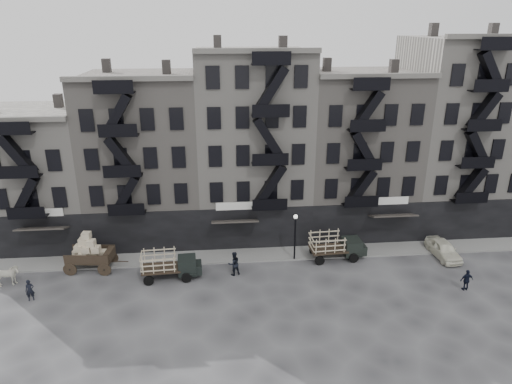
{
  "coord_description": "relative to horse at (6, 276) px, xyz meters",
  "views": [
    {
      "loc": [
        -3.42,
        -31.7,
        19.31
      ],
      "look_at": [
        -0.19,
        4.0,
        5.87
      ],
      "focal_mm": 32.0,
      "sensor_mm": 36.0,
      "label": 1
    }
  ],
  "objects": [
    {
      "name": "lamp_post",
      "position": [
        22.92,
        2.05,
        1.92
      ],
      "size": [
        0.36,
        0.36,
        4.28
      ],
      "color": "black",
      "rests_on": "ground"
    },
    {
      "name": "horse",
      "position": [
        0.0,
        0.0,
        0.0
      ],
      "size": [
        2.22,
        1.41,
        1.74
      ],
      "primitive_type": "imported",
      "rotation": [
        0.0,
        0.0,
        1.82
      ],
      "color": "silver",
      "rests_on": "ground"
    },
    {
      "name": "car_east",
      "position": [
        35.97,
        1.53,
        -0.14
      ],
      "size": [
        1.9,
        4.33,
        1.45
      ],
      "primitive_type": "imported",
      "rotation": [
        0.0,
        0.0,
        0.04
      ],
      "color": "silver",
      "rests_on": "ground"
    },
    {
      "name": "building_center",
      "position": [
        19.92,
        9.27,
        7.63
      ],
      "size": [
        10.0,
        11.35,
        18.2
      ],
      "color": "#9F9A92",
      "rests_on": "ground"
    },
    {
      "name": "building_east",
      "position": [
        39.92,
        9.27,
        8.13
      ],
      "size": [
        10.0,
        11.35,
        19.2
      ],
      "color": "#9F9A92",
      "rests_on": "ground"
    },
    {
      "name": "ground",
      "position": [
        19.92,
        -0.55,
        -0.87
      ],
      "size": [
        140.0,
        140.0,
        0.0
      ],
      "primitive_type": "plane",
      "color": "#38383A",
      "rests_on": "ground"
    },
    {
      "name": "sidewalk",
      "position": [
        19.92,
        3.2,
        -0.79
      ],
      "size": [
        55.0,
        2.5,
        0.15
      ],
      "primitive_type": "cube",
      "color": "slate",
      "rests_on": "ground"
    },
    {
      "name": "policeman",
      "position": [
        35.2,
        -3.73,
        -0.01
      ],
      "size": [
        1.02,
        0.45,
        1.73
      ],
      "primitive_type": "imported",
      "rotation": [
        0.0,
        0.0,
        3.17
      ],
      "color": "black",
      "rests_on": "ground"
    },
    {
      "name": "stake_truck_west",
      "position": [
        12.53,
        0.11,
        0.47
      ],
      "size": [
        4.77,
        2.17,
        2.35
      ],
      "rotation": [
        0.0,
        0.0,
        0.06
      ],
      "color": "black",
      "rests_on": "ground"
    },
    {
      "name": "building_midwest",
      "position": [
        9.92,
        9.27,
        6.63
      ],
      "size": [
        10.0,
        11.35,
        16.2
      ],
      "color": "gray",
      "rests_on": "ground"
    },
    {
      "name": "building_mideast",
      "position": [
        29.92,
        9.27,
        6.63
      ],
      "size": [
        10.0,
        11.35,
        16.2
      ],
      "color": "gray",
      "rests_on": "ground"
    },
    {
      "name": "wagon",
      "position": [
        5.82,
        2.04,
        1.01
      ],
      "size": [
        4.08,
        2.48,
        3.29
      ],
      "rotation": [
        0.0,
        0.0,
        -0.1
      ],
      "color": "black",
      "rests_on": "ground"
    },
    {
      "name": "stake_truck_east",
      "position": [
        26.53,
        2.05,
        0.5
      ],
      "size": [
        4.89,
        2.22,
        2.4
      ],
      "rotation": [
        0.0,
        0.0,
        0.05
      ],
      "color": "black",
      "rests_on": "ground"
    },
    {
      "name": "building_west",
      "position": [
        -0.08,
        9.27,
        5.13
      ],
      "size": [
        10.0,
        11.35,
        13.2
      ],
      "color": "#9F9A92",
      "rests_on": "ground"
    },
    {
      "name": "pedestrian_mid",
      "position": [
        17.65,
        0.14,
        0.14
      ],
      "size": [
        1.19,
        1.07,
        2.02
      ],
      "primitive_type": "imported",
      "rotation": [
        0.0,
        0.0,
        3.51
      ],
      "color": "black",
      "rests_on": "ground"
    },
    {
      "name": "pedestrian_west",
      "position": [
        2.56,
        -2.13,
        -0.04
      ],
      "size": [
        0.7,
        0.56,
        1.66
      ],
      "primitive_type": "imported",
      "rotation": [
        0.0,
        0.0,
        0.31
      ],
      "color": "black",
      "rests_on": "ground"
    }
  ]
}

